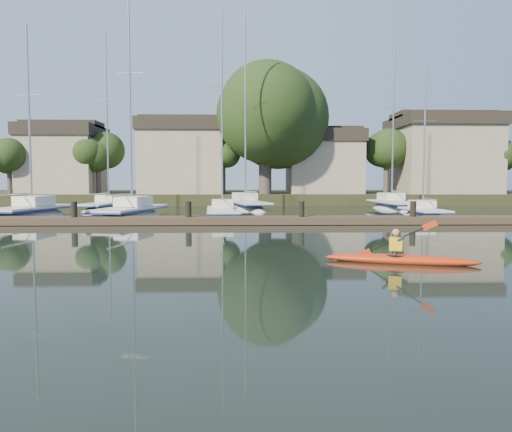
{
  "coord_description": "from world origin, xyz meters",
  "views": [
    {
      "loc": [
        -0.1,
        -12.41,
        2.33
      ],
      "look_at": [
        0.3,
        3.24,
        1.2
      ],
      "focal_mm": 35.0,
      "sensor_mm": 36.0,
      "label": 1
    }
  ],
  "objects_px": {
    "kayak": "(400,257)",
    "sailboat_2": "(223,221)",
    "dock": "(245,220)",
    "sailboat_0": "(30,221)",
    "sailboat_7": "(393,212)",
    "sailboat_1": "(131,221)",
    "sailboat_6": "(246,211)",
    "sailboat_5": "(108,213)",
    "sailboat_4": "(423,220)"
  },
  "relations": [
    {
      "from": "dock",
      "to": "kayak",
      "type": "bearing_deg",
      "value": -71.26
    },
    {
      "from": "sailboat_6",
      "to": "sailboat_5",
      "type": "bearing_deg",
      "value": 175.14
    },
    {
      "from": "sailboat_0",
      "to": "sailboat_1",
      "type": "height_order",
      "value": "sailboat_1"
    },
    {
      "from": "sailboat_6",
      "to": "sailboat_7",
      "type": "bearing_deg",
      "value": -15.44
    },
    {
      "from": "kayak",
      "to": "sailboat_2",
      "type": "relative_size",
      "value": 0.31
    },
    {
      "from": "kayak",
      "to": "sailboat_7",
      "type": "distance_m",
      "value": 26.62
    },
    {
      "from": "sailboat_1",
      "to": "sailboat_2",
      "type": "height_order",
      "value": "sailboat_1"
    },
    {
      "from": "kayak",
      "to": "sailboat_2",
      "type": "xyz_separation_m",
      "value": [
        -5.67,
        16.92,
        -0.34
      ]
    },
    {
      "from": "sailboat_5",
      "to": "sailboat_4",
      "type": "bearing_deg",
      "value": -10.93
    },
    {
      "from": "sailboat_1",
      "to": "sailboat_2",
      "type": "relative_size",
      "value": 1.11
    },
    {
      "from": "sailboat_1",
      "to": "sailboat_5",
      "type": "bearing_deg",
      "value": 124.63
    },
    {
      "from": "sailboat_2",
      "to": "sailboat_4",
      "type": "relative_size",
      "value": 1.31
    },
    {
      "from": "sailboat_2",
      "to": "sailboat_6",
      "type": "height_order",
      "value": "sailboat_6"
    },
    {
      "from": "dock",
      "to": "sailboat_2",
      "type": "bearing_deg",
      "value": 107.88
    },
    {
      "from": "sailboat_5",
      "to": "sailboat_7",
      "type": "relative_size",
      "value": 1.05
    },
    {
      "from": "sailboat_5",
      "to": "kayak",
      "type": "bearing_deg",
      "value": -50.07
    },
    {
      "from": "sailboat_2",
      "to": "sailboat_5",
      "type": "relative_size",
      "value": 0.94
    },
    {
      "from": "sailboat_6",
      "to": "sailboat_1",
      "type": "bearing_deg",
      "value": -139.66
    },
    {
      "from": "sailboat_0",
      "to": "sailboat_4",
      "type": "distance_m",
      "value": 24.53
    },
    {
      "from": "sailboat_0",
      "to": "sailboat_2",
      "type": "relative_size",
      "value": 0.96
    },
    {
      "from": "kayak",
      "to": "dock",
      "type": "bearing_deg",
      "value": 125.78
    },
    {
      "from": "kayak",
      "to": "sailboat_0",
      "type": "distance_m",
      "value": 24.87
    },
    {
      "from": "sailboat_7",
      "to": "sailboat_1",
      "type": "bearing_deg",
      "value": -158.17
    },
    {
      "from": "dock",
      "to": "sailboat_0",
      "type": "height_order",
      "value": "sailboat_0"
    },
    {
      "from": "kayak",
      "to": "sailboat_1",
      "type": "bearing_deg",
      "value": 140.77
    },
    {
      "from": "sailboat_0",
      "to": "sailboat_2",
      "type": "xyz_separation_m",
      "value": [
        11.98,
        -0.6,
        0.04
      ]
    },
    {
      "from": "kayak",
      "to": "sailboat_0",
      "type": "xyz_separation_m",
      "value": [
        -17.65,
        17.52,
        -0.38
      ]
    },
    {
      "from": "sailboat_1",
      "to": "sailboat_2",
      "type": "xyz_separation_m",
      "value": [
        5.65,
        -0.03,
        0.04
      ]
    },
    {
      "from": "sailboat_4",
      "to": "sailboat_0",
      "type": "bearing_deg",
      "value": 178.76
    },
    {
      "from": "kayak",
      "to": "sailboat_4",
      "type": "bearing_deg",
      "value": 85.0
    },
    {
      "from": "dock",
      "to": "sailboat_5",
      "type": "relative_size",
      "value": 2.32
    },
    {
      "from": "sailboat_5",
      "to": "sailboat_2",
      "type": "bearing_deg",
      "value": -31.88
    },
    {
      "from": "dock",
      "to": "sailboat_0",
      "type": "xyz_separation_m",
      "value": [
        -13.36,
        4.86,
        -0.42
      ]
    },
    {
      "from": "sailboat_0",
      "to": "sailboat_1",
      "type": "relative_size",
      "value": 0.87
    },
    {
      "from": "sailboat_1",
      "to": "sailboat_6",
      "type": "height_order",
      "value": "sailboat_6"
    },
    {
      "from": "sailboat_2",
      "to": "sailboat_4",
      "type": "height_order",
      "value": "sailboat_2"
    },
    {
      "from": "sailboat_2",
      "to": "sailboat_7",
      "type": "distance_m",
      "value": 15.74
    },
    {
      "from": "kayak",
      "to": "sailboat_5",
      "type": "bearing_deg",
      "value": 137.85
    },
    {
      "from": "sailboat_4",
      "to": "sailboat_7",
      "type": "relative_size",
      "value": 0.75
    },
    {
      "from": "kayak",
      "to": "sailboat_6",
      "type": "height_order",
      "value": "sailboat_6"
    },
    {
      "from": "dock",
      "to": "sailboat_1",
      "type": "xyz_separation_m",
      "value": [
        -7.02,
        4.29,
        -0.41
      ]
    },
    {
      "from": "dock",
      "to": "sailboat_2",
      "type": "distance_m",
      "value": 4.49
    },
    {
      "from": "sailboat_4",
      "to": "sailboat_2",
      "type": "bearing_deg",
      "value": -179.71
    },
    {
      "from": "sailboat_1",
      "to": "sailboat_6",
      "type": "distance_m",
      "value": 11.73
    },
    {
      "from": "sailboat_0",
      "to": "sailboat_5",
      "type": "relative_size",
      "value": 0.9
    },
    {
      "from": "sailboat_2",
      "to": "sailboat_5",
      "type": "distance_m",
      "value": 12.16
    },
    {
      "from": "sailboat_0",
      "to": "sailboat_1",
      "type": "distance_m",
      "value": 6.36
    },
    {
      "from": "sailboat_2",
      "to": "sailboat_7",
      "type": "height_order",
      "value": "sailboat_2"
    },
    {
      "from": "sailboat_1",
      "to": "kayak",
      "type": "bearing_deg",
      "value": -45.6
    },
    {
      "from": "sailboat_1",
      "to": "sailboat_4",
      "type": "xyz_separation_m",
      "value": [
        18.19,
        0.02,
        0.04
      ]
    }
  ]
}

